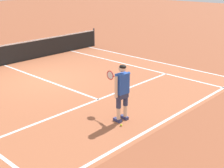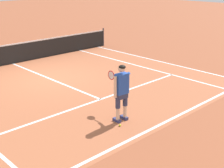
{
  "view_description": "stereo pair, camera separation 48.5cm",
  "coord_description": "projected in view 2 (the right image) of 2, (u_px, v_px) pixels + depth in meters",
  "views": [
    {
      "loc": [
        -7.04,
        -10.54,
        4.08
      ],
      "look_at": [
        -0.68,
        -4.59,
        1.05
      ],
      "focal_mm": 50.48,
      "sensor_mm": 36.0,
      "label": 1
    },
    {
      "loc": [
        -6.7,
        -10.89,
        4.08
      ],
      "look_at": [
        -0.68,
        -4.59,
        1.05
      ],
      "focal_mm": 50.48,
      "sensor_mm": 36.0,
      "label": 2
    }
  ],
  "objects": [
    {
      "name": "line_doubles_right",
      "position": [
        157.0,
        61.0,
        15.76
      ],
      "size": [
        0.1,
        9.04,
        0.01
      ],
      "primitive_type": "cube",
      "color": "white",
      "rests_on": "ground"
    },
    {
      "name": "line_centre_service",
      "position": [
        49.0,
        78.0,
        13.08
      ],
      "size": [
        0.1,
        6.4,
        0.01
      ],
      "primitive_type": "cube",
      "color": "white",
      "rests_on": "ground"
    },
    {
      "name": "tennis_ball_near_feet",
      "position": [
        120.0,
        125.0,
        8.95
      ],
      "size": [
        0.07,
        0.07,
        0.07
      ],
      "primitive_type": "sphere",
      "color": "#CCE02D",
      "rests_on": "ground"
    },
    {
      "name": "line_singles_right",
      "position": [
        139.0,
        66.0,
        14.86
      ],
      "size": [
        0.1,
        9.04,
        0.01
      ],
      "primitive_type": "cube",
      "color": "white",
      "rests_on": "ground"
    },
    {
      "name": "court_inner_surface",
      "position": [
        68.0,
        86.0,
        12.18
      ],
      "size": [
        10.98,
        9.44,
        0.0
      ],
      "primitive_type": "cube",
      "color": "#B2603D",
      "rests_on": "ground"
    },
    {
      "name": "tennis_player",
      "position": [
        121.0,
        89.0,
        9.0
      ],
      "size": [
        0.68,
        1.1,
        1.71
      ],
      "color": "navy",
      "rests_on": "ground"
    },
    {
      "name": "ground_plane",
      "position": [
        48.0,
        78.0,
        13.15
      ],
      "size": [
        80.0,
        80.0,
        0.0
      ],
      "primitive_type": "plane",
      "color": "#9E5133"
    },
    {
      "name": "line_baseline",
      "position": [
        161.0,
        124.0,
        9.09
      ],
      "size": [
        10.98,
        0.1,
        0.01
      ],
      "primitive_type": "cube",
      "color": "white",
      "rests_on": "ground"
    },
    {
      "name": "line_service",
      "position": [
        101.0,
        99.0,
        10.89
      ],
      "size": [
        8.23,
        0.1,
        0.01
      ],
      "primitive_type": "cube",
      "color": "white",
      "rests_on": "ground"
    },
    {
      "name": "tennis_net",
      "position": [
        12.0,
        54.0,
        15.1
      ],
      "size": [
        11.96,
        0.08,
        1.07
      ],
      "color": "#333338",
      "rests_on": "ground"
    }
  ]
}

